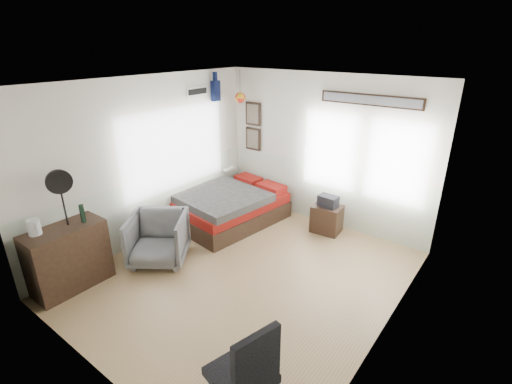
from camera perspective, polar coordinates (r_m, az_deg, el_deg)
ground_plane at (r=5.56m, az=-1.71°, el=-12.59°), size 4.00×4.50×0.01m
room_shell at (r=5.01m, az=-1.27°, el=4.10°), size 4.02×4.52×2.71m
wall_decor at (r=6.88m, az=1.22°, el=13.27°), size 3.55×1.32×1.44m
bed at (r=6.93m, az=-4.00°, el=-2.27°), size 1.60×2.10×0.62m
dresser at (r=5.69m, az=-26.89°, el=-8.99°), size 0.48×1.00×0.90m
armchair at (r=5.87m, az=-14.82°, el=-6.92°), size 1.16×1.16×0.77m
nightstand at (r=6.70m, az=10.82°, el=-4.07°), size 0.53×0.44×0.49m
kettle at (r=5.44m, az=-30.98°, el=-4.65°), size 0.18×0.15×0.21m
bottle at (r=5.48m, az=-25.15°, el=-3.04°), size 0.06×0.06×0.25m
stand_fan at (r=5.32m, az=-28.01°, el=1.32°), size 0.17×0.31×0.78m
black_bag at (r=6.56m, az=11.03°, el=-1.38°), size 0.34×0.23×0.19m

